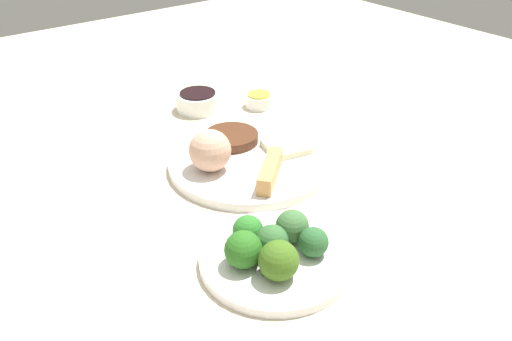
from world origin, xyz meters
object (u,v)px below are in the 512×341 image
(soy_sauce_bowl, at_px, (198,102))
(broccoli_plate, at_px, (275,259))
(main_plate, at_px, (250,163))
(sauce_ramekin_hot_mustard, at_px, (259,101))

(soy_sauce_bowl, bearing_deg, broccoli_plate, 159.01)
(main_plate, height_order, broccoli_plate, main_plate)
(broccoli_plate, height_order, sauce_ramekin_hot_mustard, sauce_ramekin_hot_mustard)
(sauce_ramekin_hot_mustard, bearing_deg, main_plate, 138.33)
(main_plate, distance_m, soy_sauce_bowl, 0.28)
(broccoli_plate, distance_m, soy_sauce_bowl, 0.55)
(main_plate, distance_m, broccoli_plate, 0.27)
(main_plate, relative_size, sauce_ramekin_hot_mustard, 4.70)
(soy_sauce_bowl, distance_m, sauce_ramekin_hot_mustard, 0.14)
(soy_sauce_bowl, height_order, sauce_ramekin_hot_mustard, soy_sauce_bowl)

